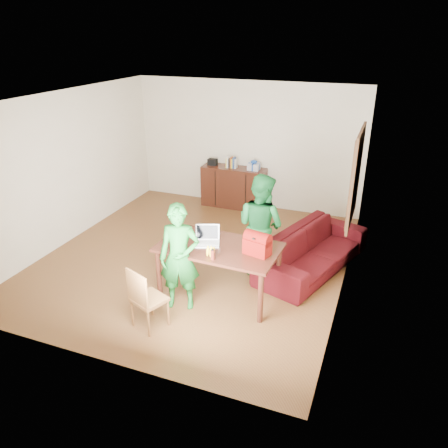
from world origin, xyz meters
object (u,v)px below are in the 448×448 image
at_px(person_near, 180,257).
at_px(sofa, 313,250).
at_px(person_far, 261,226).
at_px(red_bag, 257,245).
at_px(chair, 149,309).
at_px(table, 219,252).
at_px(bottle, 213,254).
at_px(laptop, 207,242).

bearing_deg(person_near, sofa, 32.65).
bearing_deg(person_far, red_bag, 126.15).
bearing_deg(chair, table, 82.80).
bearing_deg(red_bag, person_near, -142.52).
relative_size(table, sofa, 0.77).
height_order(person_near, sofa, person_near).
bearing_deg(bottle, laptop, 122.14).
distance_m(person_near, red_bag, 1.08).
distance_m(table, person_near, 0.61).
bearing_deg(person_far, person_near, 81.61).
xyz_separation_m(table, person_near, (-0.40, -0.46, 0.07)).
relative_size(table, laptop, 4.33).
distance_m(chair, person_near, 0.80).
xyz_separation_m(red_bag, sofa, (0.57, 1.32, -0.61)).
height_order(table, sofa, table).
bearing_deg(red_bag, sofa, 80.80).
xyz_separation_m(chair, person_near, (0.18, 0.59, 0.52)).
bearing_deg(bottle, sofa, 57.32).
xyz_separation_m(laptop, sofa, (1.32, 1.30, -0.52)).
height_order(table, person_near, person_near).
bearing_deg(person_far, table, 88.47).
relative_size(person_far, laptop, 4.13).
distance_m(laptop, red_bag, 0.76).
relative_size(chair, laptop, 2.17).
height_order(person_near, person_far, person_far).
xyz_separation_m(table, red_bag, (0.58, -0.03, 0.24)).
bearing_deg(person_near, table, 32.96).
height_order(laptop, sofa, laptop).
height_order(chair, person_near, person_near).
relative_size(chair, bottle, 5.58).
bearing_deg(person_near, laptop, 47.37).
height_order(person_far, laptop, person_far).
height_order(chair, red_bag, red_bag).
height_order(chair, bottle, bottle).
relative_size(table, red_bag, 4.91).
bearing_deg(chair, bottle, 66.88).
bearing_deg(person_far, chair, 85.61).
bearing_deg(bottle, table, 99.23).
distance_m(chair, sofa, 2.90).
xyz_separation_m(laptop, red_bag, (0.76, -0.02, 0.09)).
xyz_separation_m(table, person_far, (0.37, 0.83, 0.14)).
bearing_deg(red_bag, person_far, 117.59).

